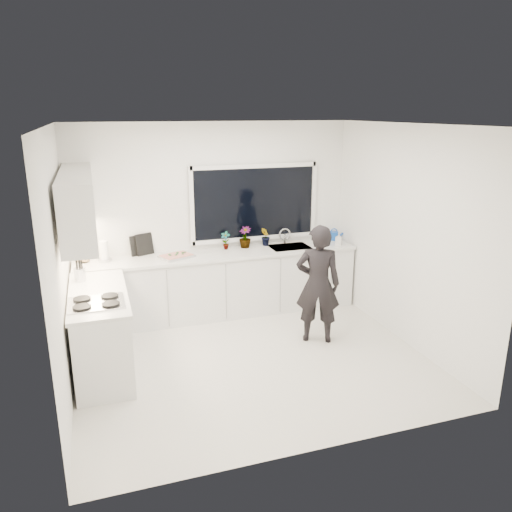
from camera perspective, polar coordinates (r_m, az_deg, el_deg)
name	(u,v)px	position (r m, az deg, el deg)	size (l,w,h in m)	color
floor	(252,360)	(6.06, -0.48, -11.78)	(4.00, 3.50, 0.02)	beige
wall_back	(214,218)	(7.20, -4.81, 4.30)	(4.00, 0.02, 2.70)	white
wall_left	(59,267)	(5.32, -21.62, -1.17)	(0.02, 3.50, 2.70)	white
wall_right	(406,236)	(6.43, 16.82, 2.19)	(0.02, 3.50, 2.70)	white
ceiling	(251,124)	(5.34, -0.55, 14.90)	(4.00, 3.50, 0.02)	white
window	(255,203)	(7.28, -0.16, 6.11)	(1.80, 0.02, 1.00)	black
base_cabinets_back	(221,285)	(7.15, -4.05, -3.34)	(3.92, 0.58, 0.88)	white
base_cabinets_left	(101,332)	(5.95, -17.25, -8.30)	(0.58, 1.60, 0.88)	white
countertop_back	(220,254)	(7.00, -4.10, 0.18)	(3.94, 0.62, 0.04)	silver
countertop_left	(98,294)	(5.78, -17.63, -4.14)	(0.62, 1.60, 0.04)	silver
upper_cabinets	(78,204)	(5.88, -19.68, 5.64)	(0.34, 2.10, 0.70)	white
sink	(290,250)	(7.34, 3.85, 0.69)	(0.58, 0.42, 0.14)	silver
faucet	(285,236)	(7.47, 3.30, 2.27)	(0.03, 0.03, 0.22)	silver
stovetop	(96,302)	(5.44, -17.79, -5.05)	(0.56, 0.48, 0.03)	black
person	(318,284)	(6.27, 7.09, -3.21)	(0.55, 0.36, 1.52)	black
pizza_tray	(177,256)	(6.86, -9.07, -0.03)	(0.42, 0.31, 0.03)	silver
pizza	(176,255)	(6.85, -9.08, 0.10)	(0.38, 0.27, 0.01)	red
watering_can	(334,236)	(7.77, 8.87, 2.30)	(0.14, 0.14, 0.13)	#1248AE
paper_towel_roll	(104,252)	(6.88, -16.97, 0.49)	(0.11, 0.11, 0.26)	white
knife_block	(84,254)	(6.92, -19.11, 0.23)	(0.13, 0.10, 0.22)	#9F774A
utensil_crock	(80,275)	(6.17, -19.47, -2.01)	(0.13, 0.13, 0.16)	#ACABB0
picture_frame_large	(138,245)	(7.03, -13.34, 1.19)	(0.22, 0.02, 0.28)	black
picture_frame_small	(145,244)	(7.03, -12.62, 1.33)	(0.25, 0.02, 0.30)	black
herb_plants	(247,238)	(7.24, -0.98, 2.11)	(0.77, 0.24, 0.31)	#26662D
soap_bottles	(327,238)	(7.36, 8.06, 2.08)	(0.42, 0.15, 0.29)	#D8BF66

